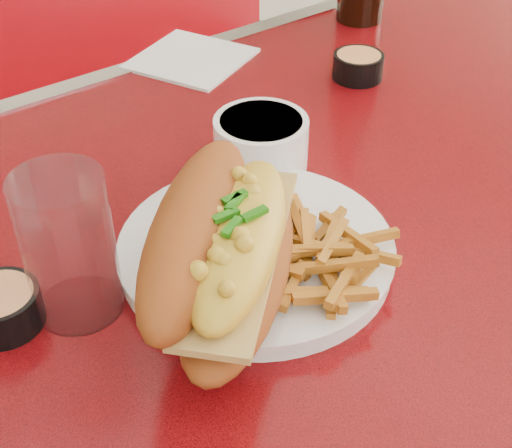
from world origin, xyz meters
TOP-DOWN VIEW (x-y plane):
  - diner_table at (0.00, 0.00)m, footprint 1.23×0.83m
  - booth_bench_far at (0.00, 0.81)m, footprint 1.20×0.51m
  - dinner_plate at (-0.15, -0.01)m, footprint 0.29×0.29m
  - mac_hoagie at (-0.20, -0.04)m, footprint 0.26×0.25m
  - fries_pile at (-0.13, -0.06)m, footprint 0.13×0.12m
  - fork at (-0.10, 0.01)m, footprint 0.08×0.11m
  - gravy_ramekin at (-0.05, 0.11)m, footprint 0.11×0.11m
  - sauce_cup_left at (-0.36, 0.06)m, footprint 0.08×0.08m
  - sauce_cup_right at (0.17, 0.20)m, footprint 0.08×0.08m
  - water_tumbler at (-0.30, 0.04)m, footprint 0.09×0.09m
  - paper_napkin at (0.03, 0.37)m, footprint 0.18×0.18m

SIDE VIEW (x-z plane):
  - booth_bench_far at x=0.00m, z-range -0.16..0.74m
  - diner_table at x=0.00m, z-range 0.22..0.99m
  - paper_napkin at x=0.03m, z-range 0.77..0.77m
  - dinner_plate at x=-0.15m, z-range 0.77..0.79m
  - fork at x=-0.10m, z-range 0.79..0.79m
  - sauce_cup_right at x=0.17m, z-range 0.77..0.80m
  - sauce_cup_left at x=-0.36m, z-range 0.77..0.80m
  - gravy_ramekin at x=-0.05m, z-range 0.77..0.83m
  - fries_pile at x=-0.13m, z-range 0.79..0.82m
  - mac_hoagie at x=-0.20m, z-range 0.78..0.89m
  - water_tumbler at x=-0.30m, z-range 0.77..0.90m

